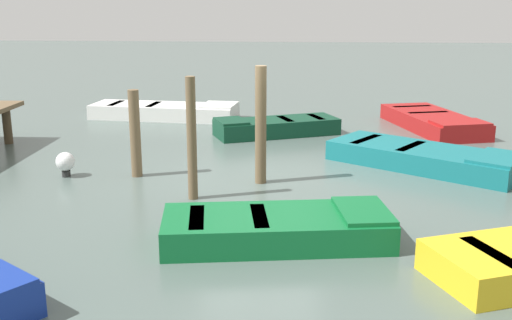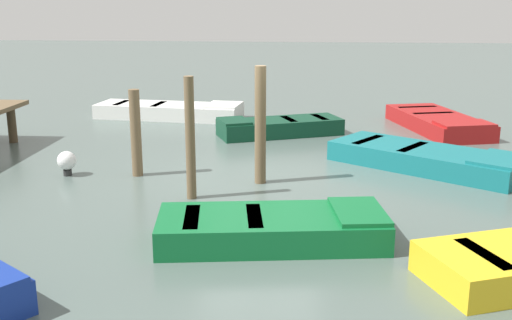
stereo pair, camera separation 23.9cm
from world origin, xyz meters
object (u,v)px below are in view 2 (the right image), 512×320
(rowboat_white, at_px, (170,111))
(rowboat_teal, at_px, (427,158))
(rowboat_dark_green, at_px, (279,127))
(mooring_piling_near_right, at_px, (260,126))
(rowboat_green, at_px, (273,227))
(marker_buoy, at_px, (67,161))
(mooring_piling_near_left, at_px, (136,133))
(mooring_piling_center, at_px, (190,139))
(rowboat_red, at_px, (438,122))

(rowboat_white, bearing_deg, rowboat_teal, -31.38)
(rowboat_dark_green, relative_size, mooring_piling_near_right, 1.50)
(rowboat_white, distance_m, rowboat_green, 9.73)
(rowboat_green, xyz_separation_m, mooring_piling_near_right, (2.86, 0.43, 0.86))
(mooring_piling_near_right, bearing_deg, marker_buoy, 88.14)
(rowboat_white, bearing_deg, rowboat_dark_green, -25.83)
(rowboat_teal, bearing_deg, marker_buoy, -135.75)
(rowboat_dark_green, distance_m, mooring_piling_near_right, 4.26)
(rowboat_teal, height_order, mooring_piling_near_right, mooring_piling_near_right)
(rowboat_white, bearing_deg, mooring_piling_near_left, -76.87)
(rowboat_dark_green, height_order, mooring_piling_center, mooring_piling_center)
(rowboat_red, xyz_separation_m, rowboat_green, (-8.05, 3.76, 0.00))
(rowboat_dark_green, xyz_separation_m, mooring_piling_near_left, (-3.92, 2.51, 0.62))
(rowboat_teal, distance_m, rowboat_white, 8.03)
(rowboat_red, bearing_deg, mooring_piling_near_left, -68.72)
(mooring_piling_center, xyz_separation_m, mooring_piling_near_left, (1.29, 1.32, -0.21))
(rowboat_white, bearing_deg, marker_buoy, -89.69)
(rowboat_red, relative_size, mooring_piling_near_right, 1.76)
(rowboat_green, xyz_separation_m, mooring_piling_near_left, (3.12, 2.83, 0.62))
(rowboat_dark_green, distance_m, rowboat_white, 3.82)
(rowboat_green, bearing_deg, mooring_piling_center, 121.24)
(rowboat_green, distance_m, mooring_piling_near_right, 3.02)
(mooring_piling_center, bearing_deg, rowboat_white, 15.92)
(rowboat_red, bearing_deg, rowboat_green, -40.57)
(rowboat_red, bearing_deg, rowboat_teal, -29.28)
(mooring_piling_near_left, height_order, mooring_piling_near_right, mooring_piling_near_right)
(rowboat_dark_green, distance_m, rowboat_green, 7.04)
(rowboat_dark_green, height_order, mooring_piling_near_left, mooring_piling_near_left)
(rowboat_dark_green, relative_size, marker_buoy, 6.74)
(rowboat_white, bearing_deg, mooring_piling_near_right, -57.09)
(rowboat_white, height_order, mooring_piling_near_right, mooring_piling_near_right)
(rowboat_green, relative_size, marker_buoy, 6.85)
(marker_buoy, bearing_deg, rowboat_dark_green, -43.54)
(rowboat_green, bearing_deg, rowboat_white, 103.13)
(rowboat_white, relative_size, rowboat_green, 1.30)
(rowboat_dark_green, bearing_deg, rowboat_white, -54.85)
(rowboat_teal, bearing_deg, rowboat_dark_green, 172.20)
(mooring_piling_near_left, bearing_deg, rowboat_teal, -79.41)
(mooring_piling_center, relative_size, mooring_piling_near_right, 0.97)
(rowboat_dark_green, bearing_deg, mooring_piling_center, 54.08)
(rowboat_red, bearing_deg, mooring_piling_near_right, -54.44)
(mooring_piling_near_left, relative_size, marker_buoy, 3.48)
(rowboat_red, bearing_deg, rowboat_white, -113.29)
(rowboat_teal, distance_m, mooring_piling_near_left, 5.77)
(marker_buoy, bearing_deg, rowboat_green, -125.49)
(rowboat_teal, distance_m, rowboat_red, 3.99)
(rowboat_green, distance_m, mooring_piling_near_left, 4.26)
(rowboat_teal, bearing_deg, rowboat_red, 110.85)
(rowboat_white, distance_m, mooring_piling_center, 7.55)
(marker_buoy, bearing_deg, mooring_piling_near_left, -84.16)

